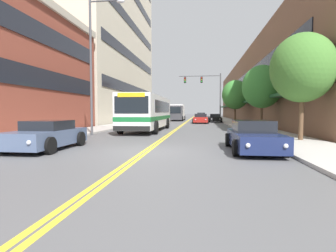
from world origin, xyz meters
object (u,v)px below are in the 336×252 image
at_px(car_slate_blue_parked_left_near, 47,135).
at_px(street_tree_right_mid, 262,87).
at_px(street_lamp_left_near, 95,56).
at_px(car_dark_grey_moving_lead, 201,116).
at_px(car_navy_parked_right_foreground, 253,137).
at_px(car_red_moving_second, 201,119).
at_px(street_tree_right_near, 303,68).
at_px(traffic_signal_mast, 207,88).
at_px(car_black_parked_right_mid, 215,118).
at_px(car_charcoal_parked_left_mid, 161,117).
at_px(street_tree_right_far, 235,95).
at_px(box_truck, 177,112).
at_px(car_white_parked_left_far, 150,119).
at_px(city_bus, 148,111).

distance_m(car_slate_blue_parked_left_near, street_tree_right_mid, 18.20).
height_order(car_slate_blue_parked_left_near, street_lamp_left_near, street_lamp_left_near).
height_order(car_slate_blue_parked_left_near, car_dark_grey_moving_lead, car_dark_grey_moving_lead).
bearing_deg(car_navy_parked_right_foreground, car_red_moving_second, 94.91).
distance_m(street_lamp_left_near, street_tree_right_near, 12.93).
bearing_deg(street_tree_right_mid, traffic_signal_mast, 104.57).
distance_m(traffic_signal_mast, street_tree_right_near, 26.60).
distance_m(car_black_parked_right_mid, street_tree_right_mid, 17.80).
distance_m(car_slate_blue_parked_left_near, car_black_parked_right_mid, 31.80).
bearing_deg(car_charcoal_parked_left_mid, street_lamp_left_near, -91.25).
relative_size(traffic_signal_mast, street_tree_right_mid, 1.34).
bearing_deg(car_dark_grey_moving_lead, street_tree_right_mid, -80.00).
distance_m(car_charcoal_parked_left_mid, street_tree_right_near, 31.20).
bearing_deg(car_red_moving_second, car_black_parked_right_mid, 61.73).
bearing_deg(car_charcoal_parked_left_mid, street_tree_right_mid, -58.38).
xyz_separation_m(car_dark_grey_moving_lead, street_tree_right_near, (5.28, -38.95, 3.29)).
bearing_deg(traffic_signal_mast, car_black_parked_right_mid, 8.84).
distance_m(street_tree_right_near, street_tree_right_far, 22.51).
height_order(car_dark_grey_moving_lead, box_truck, box_truck).
height_order(box_truck, street_tree_right_mid, street_tree_right_mid).
xyz_separation_m(car_black_parked_right_mid, traffic_signal_mast, (-1.31, -0.20, 4.71)).
xyz_separation_m(car_black_parked_right_mid, street_lamp_left_near, (-9.43, -23.76, 4.84)).
relative_size(car_slate_blue_parked_left_near, traffic_signal_mast, 0.57).
height_order(street_tree_right_mid, street_tree_right_far, street_tree_right_far).
xyz_separation_m(box_truck, street_tree_right_far, (8.99, -9.95, 2.44)).
relative_size(car_white_parked_left_far, car_red_moving_second, 1.02).
bearing_deg(traffic_signal_mast, car_navy_parked_right_foreground, -87.51).
bearing_deg(traffic_signal_mast, street_tree_right_near, -80.34).
relative_size(city_bus, box_truck, 1.38).
height_order(car_slate_blue_parked_left_near, car_charcoal_parked_left_mid, car_charcoal_parked_left_mid).
height_order(car_red_moving_second, street_tree_right_mid, street_tree_right_mid).
height_order(car_white_parked_left_far, car_red_moving_second, car_white_parked_left_far).
xyz_separation_m(city_bus, street_tree_right_near, (9.87, -7.52, 2.29)).
relative_size(traffic_signal_mast, street_tree_right_near, 1.32).
relative_size(car_navy_parked_right_foreground, traffic_signal_mast, 0.61).
xyz_separation_m(car_charcoal_parked_left_mid, car_dark_grey_moving_lead, (6.73, 10.34, -0.02)).
relative_size(car_dark_grey_moving_lead, traffic_signal_mast, 0.61).
bearing_deg(car_charcoal_parked_left_mid, car_red_moving_second, -43.85).
relative_size(street_tree_right_mid, street_tree_right_far, 0.95).
xyz_separation_m(car_black_parked_right_mid, street_tree_right_mid, (3.12, -17.23, 3.22)).
distance_m(car_red_moving_second, street_tree_right_mid, 14.49).
height_order(car_slate_blue_parked_left_near, street_tree_right_far, street_tree_right_far).
xyz_separation_m(car_black_parked_right_mid, car_red_moving_second, (-2.23, -4.15, 0.03)).
xyz_separation_m(car_charcoal_parked_left_mid, street_tree_right_far, (11.40, -6.11, 3.29)).
bearing_deg(traffic_signal_mast, car_white_parked_left_far, -134.86).
bearing_deg(car_navy_parked_right_foreground, box_truck, 100.14).
distance_m(car_red_moving_second, street_tree_right_far, 5.82).
xyz_separation_m(car_white_parked_left_far, street_lamp_left_near, (-0.71, -16.11, 4.80)).
height_order(street_lamp_left_near, street_tree_right_mid, street_lamp_left_near).
distance_m(car_black_parked_right_mid, box_truck, 8.91).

